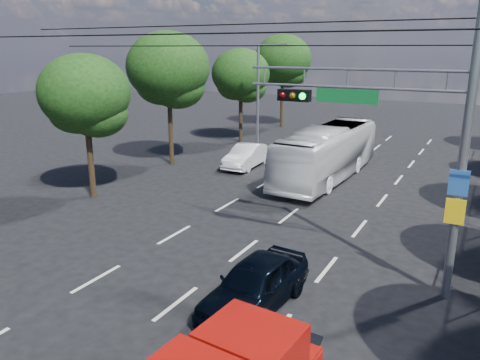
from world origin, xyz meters
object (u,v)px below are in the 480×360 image
Objects in this scene: white_bus at (327,153)px; white_van at (246,156)px; signal_mast at (419,109)px; navy_hatchback at (255,284)px.

white_bus is 5.03m from white_van.
white_van is at bearing 135.57° from signal_mast.
white_van is (-10.78, 10.57, -4.57)m from signal_mast.
signal_mast is 6.41m from navy_hatchback.
navy_hatchback is at bearing -64.52° from white_van.
signal_mast is 15.78m from white_van.
white_bus reaches higher than navy_hatchback.
navy_hatchback is at bearing -136.77° from signal_mast.
signal_mast is 2.34× the size of navy_hatchback.
navy_hatchback is 0.40× the size of white_bus.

